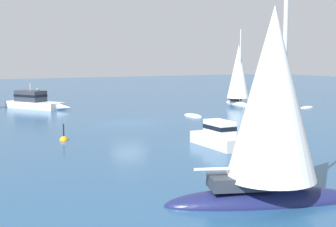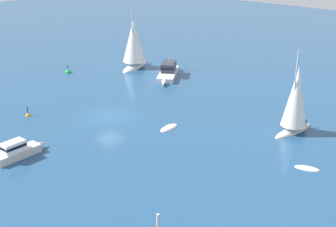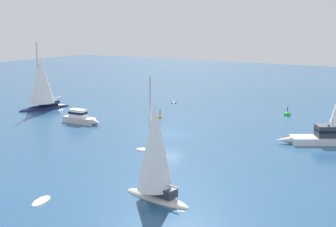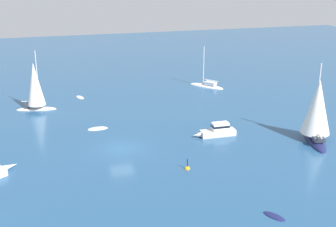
{
  "view_description": "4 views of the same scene",
  "coord_description": "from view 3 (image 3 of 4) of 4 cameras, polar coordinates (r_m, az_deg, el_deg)",
  "views": [
    {
      "loc": [
        -14.04,
        -34.08,
        5.12
      ],
      "look_at": [
        1.56,
        -3.53,
        1.05
      ],
      "focal_mm": 51.73,
      "sensor_mm": 36.0,
      "label": 1
    },
    {
      "loc": [
        32.64,
        -29.69,
        17.83
      ],
      "look_at": [
        5.09,
        3.36,
        0.59
      ],
      "focal_mm": 49.42,
      "sensor_mm": 36.0,
      "label": 2
    },
    {
      "loc": [
        41.7,
        24.79,
        11.51
      ],
      "look_at": [
        3.62,
        1.94,
        2.88
      ],
      "focal_mm": 52.82,
      "sensor_mm": 36.0,
      "label": 3
    },
    {
      "loc": [
        -42.82,
        6.97,
        18.58
      ],
      "look_at": [
        7.57,
        -7.23,
        0.8
      ],
      "focal_mm": 47.53,
      "sensor_mm": 36.0,
      "label": 4
    }
  ],
  "objects": [
    {
      "name": "sloop",
      "position": [
        31.46,
        -1.46,
        -4.71
      ],
      "size": [
        2.74,
        5.39,
        8.32
      ],
      "rotation": [
        0.0,
        0.0,
        4.54
      ],
      "color": "silver",
      "rests_on": "ground"
    },
    {
      "name": "dinghy",
      "position": [
        43.55,
        -2.36,
        -4.33
      ],
      "size": [
        1.07,
        2.43,
        0.44
      ],
      "rotation": [
        0.0,
        0.0,
        4.75
      ],
      "color": "white",
      "rests_on": "ground"
    },
    {
      "name": "motor_cruiser_1",
      "position": [
        55.5,
        -10.08,
        -0.5
      ],
      "size": [
        1.3,
        4.97,
        1.54
      ],
      "rotation": [
        0.0,
        0.0,
        1.56
      ],
      "color": "silver",
      "rests_on": "ground"
    },
    {
      "name": "sailboat",
      "position": [
        64.73,
        -14.35,
        3.21
      ],
      "size": [
        7.16,
        4.01,
        9.08
      ],
      "rotation": [
        0.0,
        0.0,
        5.96
      ],
      "color": "#191E4C",
      "rests_on": "ground"
    },
    {
      "name": "tender",
      "position": [
        32.97,
        -14.42,
        -9.79
      ],
      "size": [
        2.15,
        1.4,
        0.31
      ],
      "rotation": [
        0.0,
        0.0,
        3.45
      ],
      "color": "silver",
      "rests_on": "ground"
    },
    {
      "name": "mooring_buoy",
      "position": [
        57.87,
        -0.92,
        -0.45
      ],
      "size": [
        0.52,
        0.52,
        1.29
      ],
      "color": "orange",
      "rests_on": "ground"
    },
    {
      "name": "ground_plane",
      "position": [
        49.86,
        0.23,
        -2.35
      ],
      "size": [
        160.0,
        160.0,
        0.0
      ],
      "primitive_type": "plane",
      "color": "navy"
    },
    {
      "name": "skiff",
      "position": [
        68.09,
        0.67,
        1.27
      ],
      "size": [
        2.07,
        1.62,
        0.32
      ],
      "rotation": [
        0.0,
        0.0,
        3.65
      ],
      "color": "#191E4C",
      "rests_on": "ground"
    },
    {
      "name": "motor_cruiser",
      "position": [
        48.22,
        17.8,
        -2.5
      ],
      "size": [
        5.3,
        7.41,
        2.45
      ],
      "rotation": [
        0.0,
        0.0,
        5.27
      ],
      "color": "white",
      "rests_on": "ground"
    },
    {
      "name": "channel_buoy",
      "position": [
        60.87,
        13.61,
        -0.21
      ],
      "size": [
        0.83,
        0.83,
        1.44
      ],
      "color": "green",
      "rests_on": "ground"
    }
  ]
}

